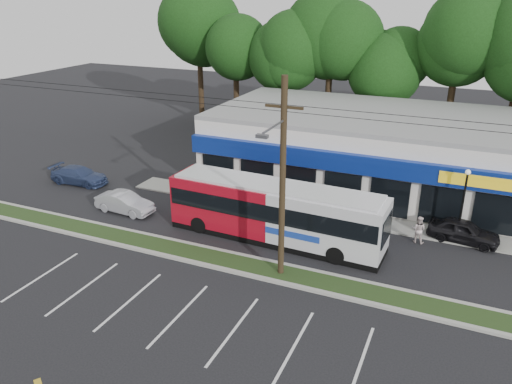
{
  "coord_description": "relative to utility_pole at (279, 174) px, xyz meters",
  "views": [
    {
      "loc": [
        10.65,
        -19.6,
        13.42
      ],
      "look_at": [
        -0.11,
        5.0,
        2.52
      ],
      "focal_mm": 35.0,
      "sensor_mm": 36.0,
      "label": 1
    }
  ],
  "objects": [
    {
      "name": "car_blue",
      "position": [
        -18.18,
        6.07,
        -4.77
      ],
      "size": [
        4.5,
        2.03,
        1.28
      ],
      "primitive_type": "imported",
      "rotation": [
        0.0,
        0.0,
        1.62
      ],
      "color": "navy",
      "rests_on": "ground"
    },
    {
      "name": "strip_mall",
      "position": [
        2.67,
        14.99,
        -2.76
      ],
      "size": [
        25.0,
        12.55,
        5.3
      ],
      "color": "silver",
      "rests_on": "ground"
    },
    {
      "name": "utility_pole",
      "position": [
        0.0,
        0.0,
        0.0
      ],
      "size": [
        50.0,
        2.77,
        10.0
      ],
      "color": "black",
      "rests_on": "ground"
    },
    {
      "name": "grass_strip",
      "position": [
        -2.83,
        0.07,
        -5.35
      ],
      "size": [
        40.0,
        1.6,
        0.12
      ],
      "primitive_type": "cube",
      "color": "#233415",
      "rests_on": "ground"
    },
    {
      "name": "metrobus",
      "position": [
        -1.53,
        3.57,
        -3.62
      ],
      "size": [
        12.68,
        3.14,
        3.38
      ],
      "rotation": [
        0.0,
        0.0,
        -0.04
      ],
      "color": "maroon",
      "rests_on": "ground"
    },
    {
      "name": "pedestrian_a",
      "position": [
        1.18,
        5.07,
        -4.63
      ],
      "size": [
        0.64,
        0.5,
        1.57
      ],
      "primitive_type": "imported",
      "rotation": [
        0.0,
        0.0,
        3.37
      ],
      "color": "silver",
      "rests_on": "ground"
    },
    {
      "name": "tree_line",
      "position": [
        1.17,
        25.07,
        3.0
      ],
      "size": [
        46.76,
        6.76,
        11.83
      ],
      "color": "black",
      "rests_on": "ground"
    },
    {
      "name": "curb_north",
      "position": [
        -2.83,
        0.92,
        -5.34
      ],
      "size": [
        40.0,
        0.25,
        0.14
      ],
      "primitive_type": "cube",
      "color": "#9E9E93",
      "rests_on": "ground"
    },
    {
      "name": "pedestrian_b",
      "position": [
        6.09,
        6.47,
        -4.61
      ],
      "size": [
        0.85,
        0.7,
        1.61
      ],
      "primitive_type": "imported",
      "rotation": [
        0.0,
        0.0,
        3.02
      ],
      "color": "silver",
      "rests_on": "ground"
    },
    {
      "name": "ground",
      "position": [
        -2.83,
        -0.93,
        -5.41
      ],
      "size": [
        120.0,
        120.0,
        0.0
      ],
      "primitive_type": "plane",
      "color": "black",
      "rests_on": "ground"
    },
    {
      "name": "curb_south",
      "position": [
        -2.83,
        -0.78,
        -5.34
      ],
      "size": [
        40.0,
        0.25,
        0.14
      ],
      "primitive_type": "cube",
      "color": "#9E9E93",
      "rests_on": "ground"
    },
    {
      "name": "sidewalk",
      "position": [
        2.17,
        8.07,
        -5.36
      ],
      "size": [
        32.0,
        2.2,
        0.1
      ],
      "primitive_type": "cube",
      "color": "#9E9E93",
      "rests_on": "ground"
    },
    {
      "name": "car_dark",
      "position": [
        8.45,
        7.57,
        -4.75
      ],
      "size": [
        4.09,
        2.08,
        1.33
      ],
      "primitive_type": "imported",
      "rotation": [
        0.0,
        0.0,
        1.44
      ],
      "color": "black",
      "rests_on": "ground"
    },
    {
      "name": "car_silver",
      "position": [
        -11.83,
        3.17,
        -4.76
      ],
      "size": [
        4.03,
        1.56,
        1.31
      ],
      "primitive_type": "imported",
      "rotation": [
        0.0,
        0.0,
        1.52
      ],
      "color": "#AAAAB1",
      "rests_on": "ground"
    },
    {
      "name": "lamp_post",
      "position": [
        8.17,
        7.87,
        -2.74
      ],
      "size": [
        0.3,
        0.3,
        4.25
      ],
      "color": "black",
      "rests_on": "ground"
    }
  ]
}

